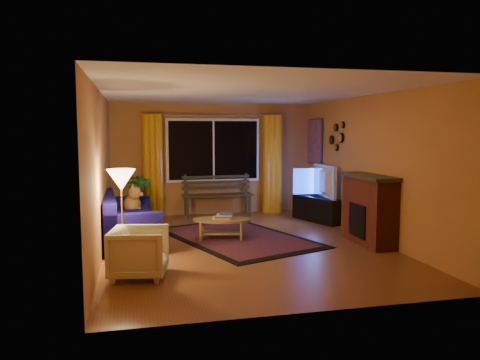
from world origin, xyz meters
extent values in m
cube|color=brown|center=(0.00, 0.00, -0.01)|extent=(4.50, 6.00, 0.02)
cube|color=white|center=(0.00, 0.00, 2.51)|extent=(4.50, 6.00, 0.02)
cube|color=#C37D3C|center=(0.00, 3.01, 1.25)|extent=(4.50, 0.02, 2.50)
cube|color=#C37D3C|center=(-2.26, 0.00, 1.25)|extent=(0.02, 6.00, 2.50)
cube|color=#C37D3C|center=(2.26, 0.00, 1.25)|extent=(0.02, 6.00, 2.50)
cube|color=black|center=(0.00, 2.94, 1.45)|extent=(2.00, 0.02, 1.30)
cylinder|color=#BF8C3F|center=(0.00, 2.90, 2.25)|extent=(3.20, 0.03, 0.03)
cylinder|color=orange|center=(-1.35, 2.88, 1.12)|extent=(0.36, 0.36, 2.24)
cylinder|color=orange|center=(1.35, 2.88, 1.12)|extent=(0.36, 0.36, 2.24)
cube|color=#302E1A|center=(0.05, 2.73, 0.23)|extent=(1.55, 0.47, 0.46)
imported|color=#235B1E|center=(-1.65, 2.67, 0.46)|extent=(0.60, 0.60, 0.92)
cube|color=#0B0747|center=(-1.85, 0.57, 0.41)|extent=(1.01, 2.09, 0.82)
imported|color=beige|center=(-1.72, -1.38, 0.36)|extent=(0.77, 0.80, 0.71)
cylinder|color=#BF8C3F|center=(-1.94, -0.71, 0.67)|extent=(0.27, 0.27, 1.34)
cube|color=maroon|center=(-0.01, 0.51, 0.01)|extent=(2.81, 3.47, 0.02)
cylinder|color=olive|center=(-0.29, 0.45, 0.18)|extent=(1.22, 1.22, 0.37)
cube|color=black|center=(2.00, 1.64, 0.26)|extent=(0.80, 1.30, 0.51)
imported|color=black|center=(2.00, 1.64, 0.85)|extent=(0.19, 1.16, 0.67)
cube|color=maroon|center=(2.05, -0.40, 0.55)|extent=(0.40, 1.20, 1.10)
cube|color=#D85523|center=(2.22, 2.45, 1.65)|extent=(0.04, 0.76, 0.96)
camera|label=1|loc=(-1.78, -7.41, 1.88)|focal=35.00mm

